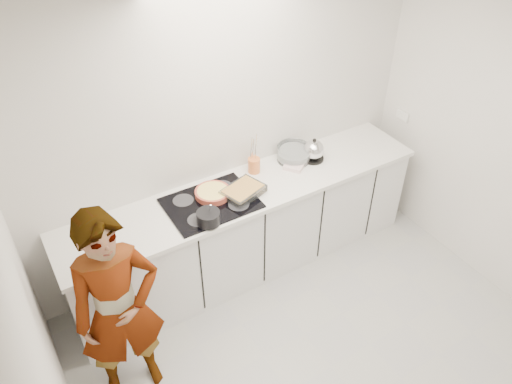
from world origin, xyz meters
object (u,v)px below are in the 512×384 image
kettle (314,151)px  cook (119,310)px  tart_dish (213,193)px  utensil_crock (254,165)px  mixing_bowl (294,154)px  baking_dish (243,191)px  hob (211,203)px  saucepan (208,217)px

kettle → cook: 2.18m
tart_dish → utensil_crock: (0.47, 0.13, 0.03)m
cook → mixing_bowl: bearing=24.9°
baking_dish → utensil_crock: 0.35m
tart_dish → kettle: size_ratio=1.50×
hob → tart_dish: size_ratio=2.17×
mixing_bowl → kettle: bearing=-28.6°
mixing_bowl → utensil_crock: mixing_bowl is taller
tart_dish → utensil_crock: bearing=15.4°
tart_dish → cook: size_ratio=0.20×
utensil_crock → cook: 1.71m
cook → utensil_crock: bearing=30.7°
saucepan → kettle: bearing=13.9°
saucepan → kettle: (1.21, 0.30, 0.03)m
mixing_bowl → kettle: kettle is taller
tart_dish → cook: cook is taller
kettle → utensil_crock: size_ratio=1.65×
kettle → saucepan: bearing=-166.1°
hob → baking_dish: bearing=-9.0°
saucepan → mixing_bowl: bearing=20.1°
tart_dish → hob: bearing=-127.9°
baking_dish → mixing_bowl: 0.69m
utensil_crock → baking_dish: bearing=-135.6°
hob → saucepan: saucepan is taller
saucepan → kettle: 1.25m
mixing_bowl → saucepan: bearing=-159.9°
saucepan → utensil_crock: (0.65, 0.41, 0.00)m
hob → tart_dish: bearing=52.1°
utensil_crock → mixing_bowl: bearing=-4.2°
saucepan → tart_dish: bearing=57.4°
saucepan → cook: bearing=-156.9°
saucepan → kettle: kettle is taller
tart_dish → kettle: kettle is taller
saucepan → baking_dish: bearing=22.6°
hob → kettle: bearing=4.7°
baking_dish → cook: size_ratio=0.24×
tart_dish → baking_dish: baking_dish is taller
tart_dish → utensil_crock: 0.49m
tart_dish → baking_dish: (0.22, -0.12, 0.01)m
hob → baking_dish: 0.28m
baking_dish → mixing_bowl: bearing=18.5°
cook → kettle: bearing=21.3°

